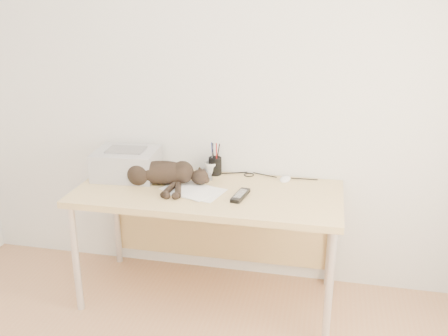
% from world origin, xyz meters
% --- Properties ---
extents(wall_back, '(3.50, 0.00, 3.50)m').
position_xyz_m(wall_back, '(0.00, 1.75, 1.30)').
color(wall_back, silver).
rests_on(wall_back, floor).
extents(desk, '(1.60, 0.70, 0.74)m').
position_xyz_m(desk, '(0.00, 1.48, 0.61)').
color(desk, '#D3B87C').
rests_on(desk, floor).
extents(printer, '(0.41, 0.36, 0.19)m').
position_xyz_m(printer, '(-0.57, 1.53, 0.83)').
color(printer, '#A3A3A8').
rests_on(printer, desk).
extents(papers, '(0.41, 0.35, 0.01)m').
position_xyz_m(papers, '(-0.08, 1.36, 0.74)').
color(papers, white).
rests_on(papers, desk).
extents(cat, '(0.70, 0.33, 0.16)m').
position_xyz_m(cat, '(-0.32, 1.43, 0.81)').
color(cat, black).
rests_on(cat, desk).
extents(mug, '(0.13, 0.13, 0.09)m').
position_xyz_m(mug, '(-0.04, 1.67, 0.78)').
color(mug, silver).
rests_on(mug, desk).
extents(pen_cup, '(0.08, 0.08, 0.22)m').
position_xyz_m(pen_cup, '(-0.02, 1.68, 0.80)').
color(pen_cup, black).
rests_on(pen_cup, desk).
extents(remote_grey, '(0.11, 0.20, 0.02)m').
position_xyz_m(remote_grey, '(-0.07, 1.64, 0.75)').
color(remote_grey, slate).
rests_on(remote_grey, desk).
extents(remote_black, '(0.09, 0.21, 0.02)m').
position_xyz_m(remote_black, '(0.21, 1.33, 0.75)').
color(remote_black, black).
rests_on(remote_black, desk).
extents(mouse, '(0.09, 0.12, 0.04)m').
position_xyz_m(mouse, '(0.44, 1.67, 0.76)').
color(mouse, white).
rests_on(mouse, desk).
extents(cable_tangle, '(1.36, 0.07, 0.01)m').
position_xyz_m(cable_tangle, '(0.00, 1.70, 0.75)').
color(cable_tangle, black).
rests_on(cable_tangle, desk).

